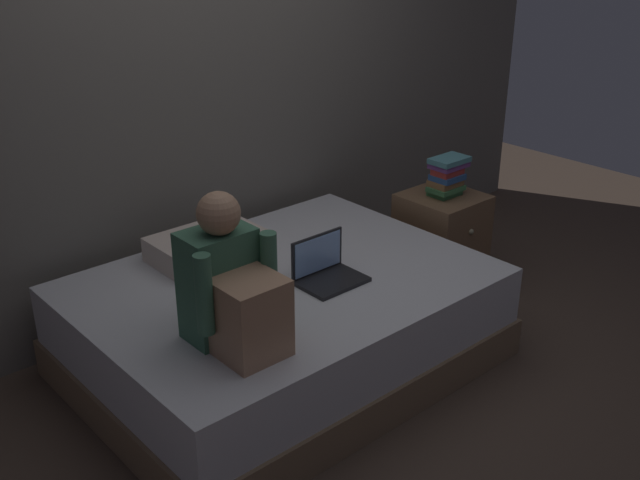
{
  "coord_description": "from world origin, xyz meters",
  "views": [
    {
      "loc": [
        -2.26,
        -2.31,
        2.18
      ],
      "look_at": [
        -0.13,
        0.1,
        0.75
      ],
      "focal_mm": 42.22,
      "sensor_mm": 36.0,
      "label": 1
    }
  ],
  "objects_px": {
    "nightstand": "(441,240)",
    "pillow": "(207,246)",
    "bed": "(283,322)",
    "laptop": "(326,270)",
    "person_sitting": "(231,289)",
    "book_stack": "(447,176)"
  },
  "relations": [
    {
      "from": "bed",
      "to": "pillow",
      "type": "distance_m",
      "value": 0.57
    },
    {
      "from": "bed",
      "to": "laptop",
      "type": "relative_size",
      "value": 6.25
    },
    {
      "from": "nightstand",
      "to": "person_sitting",
      "type": "bearing_deg",
      "value": -167.86
    },
    {
      "from": "person_sitting",
      "to": "bed",
      "type": "bearing_deg",
      "value": 31.95
    },
    {
      "from": "nightstand",
      "to": "person_sitting",
      "type": "distance_m",
      "value": 1.92
    },
    {
      "from": "person_sitting",
      "to": "nightstand",
      "type": "bearing_deg",
      "value": 12.14
    },
    {
      "from": "nightstand",
      "to": "laptop",
      "type": "distance_m",
      "value": 1.2
    },
    {
      "from": "person_sitting",
      "to": "pillow",
      "type": "relative_size",
      "value": 1.17
    },
    {
      "from": "laptop",
      "to": "book_stack",
      "type": "relative_size",
      "value": 1.35
    },
    {
      "from": "book_stack",
      "to": "person_sitting",
      "type": "bearing_deg",
      "value": -168.16
    },
    {
      "from": "book_stack",
      "to": "bed",
      "type": "bearing_deg",
      "value": -177.55
    },
    {
      "from": "nightstand",
      "to": "book_stack",
      "type": "distance_m",
      "value": 0.42
    },
    {
      "from": "bed",
      "to": "nightstand",
      "type": "bearing_deg",
      "value": 2.84
    },
    {
      "from": "laptop",
      "to": "person_sitting",
      "type": "bearing_deg",
      "value": -166.17
    },
    {
      "from": "pillow",
      "to": "person_sitting",
      "type": "bearing_deg",
      "value": -116.43
    },
    {
      "from": "bed",
      "to": "nightstand",
      "type": "relative_size",
      "value": 3.37
    },
    {
      "from": "bed",
      "to": "pillow",
      "type": "height_order",
      "value": "pillow"
    },
    {
      "from": "person_sitting",
      "to": "book_stack",
      "type": "bearing_deg",
      "value": 11.84
    },
    {
      "from": "nightstand",
      "to": "pillow",
      "type": "distance_m",
      "value": 1.51
    },
    {
      "from": "bed",
      "to": "book_stack",
      "type": "height_order",
      "value": "book_stack"
    },
    {
      "from": "bed",
      "to": "laptop",
      "type": "bearing_deg",
      "value": -48.14
    },
    {
      "from": "bed",
      "to": "book_stack",
      "type": "distance_m",
      "value": 1.39
    }
  ]
}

